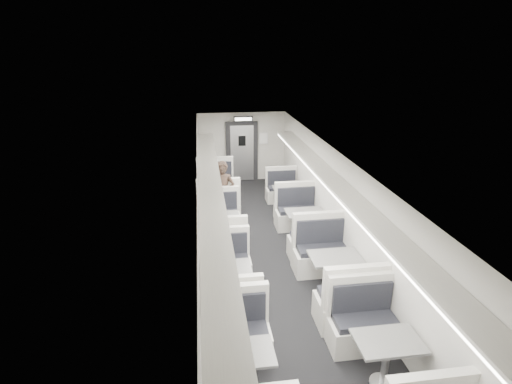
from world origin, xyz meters
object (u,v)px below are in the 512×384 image
object	(u,v)px
booth_right_a	(287,198)
booth_right_b	(305,226)
booth_left_a	(217,194)
booth_left_c	(229,283)
passenger	(223,193)
vestibule_door	(242,152)
booth_left_d	(242,373)
booth_right_c	(334,275)
booth_right_d	(385,362)
booth_left_b	(222,229)
exit_sign	(243,119)

from	to	relation	value
booth_right_a	booth_right_b	bearing A→B (deg)	-90.00
booth_right_a	booth_right_b	distance (m)	2.02
booth_left_a	booth_left_c	distance (m)	4.62
passenger	vestibule_door	world-z (taller)	vestibule_door
booth_left_d	booth_right_b	xyz separation A→B (m)	(2.00, 4.37, 0.02)
booth_right_b	vestibule_door	world-z (taller)	vestibule_door
booth_right_b	booth_right_c	distance (m)	2.24
booth_right_a	vestibule_door	xyz separation A→B (m)	(-1.00, 2.86, 0.69)
booth_right_c	passenger	distance (m)	4.05
booth_left_a	booth_right_a	bearing A→B (deg)	-13.22
booth_left_a	booth_left_d	distance (m)	6.86
booth_right_c	passenger	bearing A→B (deg)	117.95
booth_right_c	vestibule_door	distance (m)	7.22
booth_right_d	passenger	xyz separation A→B (m)	(-1.89, 5.78, 0.47)
booth_left_a	booth_left_b	xyz separation A→B (m)	(0.00, -2.29, -0.05)
booth_left_d	booth_right_d	world-z (taller)	booth_right_d
booth_left_d	passenger	world-z (taller)	passenger
booth_left_a	booth_left_c	world-z (taller)	booth_left_a
booth_left_b	booth_left_c	xyz separation A→B (m)	(0.00, -2.32, -0.01)
booth_left_d	booth_right_a	xyz separation A→B (m)	(2.00, 6.39, -0.03)
booth_right_b	passenger	xyz separation A→B (m)	(-1.89, 1.32, 0.46)
booth_left_c	vestibule_door	world-z (taller)	vestibule_door
booth_left_a	booth_right_d	bearing A→B (deg)	-73.95
booth_left_b	booth_right_d	distance (m)	5.07
booth_right_c	booth_right_d	xyz separation A→B (m)	(0.00, -2.22, -0.03)
booth_right_d	exit_sign	distance (m)	9.11
booth_right_b	booth_right_d	bearing A→B (deg)	-90.00
booth_right_b	vestibule_door	bearing A→B (deg)	101.57
booth_right_a	booth_right_b	world-z (taller)	booth_right_b
booth_right_c	vestibule_door	size ratio (longest dim) A/B	1.12
booth_left_b	vestibule_door	world-z (taller)	vestibule_door
passenger	booth_right_a	bearing A→B (deg)	38.91
booth_left_d	booth_right_a	distance (m)	6.70
booth_left_d	booth_right_b	world-z (taller)	booth_right_b
booth_left_b	booth_right_a	distance (m)	2.71
booth_left_c	exit_sign	distance (m)	6.87
passenger	booth_left_b	bearing A→B (deg)	-77.31
booth_left_c	booth_right_c	bearing A→B (deg)	-3.13
exit_sign	passenger	bearing A→B (deg)	-106.07
passenger	booth_left_d	bearing A→B (deg)	-72.66
booth_right_a	passenger	distance (m)	2.08
booth_left_a	booth_right_a	distance (m)	2.06
booth_right_d	vestibule_door	size ratio (longest dim) A/B	1.05
booth_left_b	passenger	distance (m)	1.23
booth_left_c	booth_left_d	size ratio (longest dim) A/B	0.95
vestibule_door	exit_sign	bearing A→B (deg)	-90.00
exit_sign	vestibule_door	bearing A→B (deg)	90.00
booth_left_b	passenger	size ratio (longest dim) A/B	1.20
booth_left_d	booth_right_b	bearing A→B (deg)	65.40
booth_left_d	vestibule_door	size ratio (longest dim) A/B	1.01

